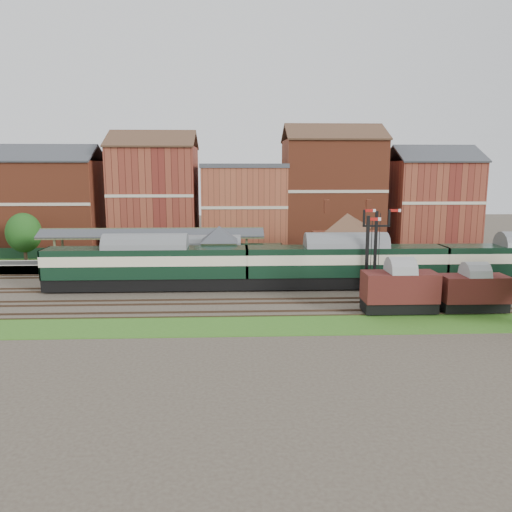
{
  "coord_description": "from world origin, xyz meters",
  "views": [
    {
      "loc": [
        -1.31,
        -48.8,
        11.97
      ],
      "look_at": [
        0.81,
        2.0,
        3.0
      ],
      "focal_mm": 35.0,
      "sensor_mm": 36.0,
      "label": 1
    }
  ],
  "objects_px": {
    "signal_box": "(220,252)",
    "platform_railcar": "(211,256)",
    "dmu_train": "(345,262)",
    "goods_van_a": "(399,289)",
    "semaphore_bracket": "(376,246)"
  },
  "relations": [
    {
      "from": "signal_box",
      "to": "dmu_train",
      "type": "distance_m",
      "value": 13.15
    },
    {
      "from": "signal_box",
      "to": "goods_van_a",
      "type": "xyz_separation_m",
      "value": [
        15.31,
        -12.25,
        -1.11
      ]
    },
    {
      "from": "goods_van_a",
      "to": "platform_railcar",
      "type": "bearing_deg",
      "value": 136.59
    },
    {
      "from": "signal_box",
      "to": "dmu_train",
      "type": "height_order",
      "value": "signal_box"
    },
    {
      "from": "signal_box",
      "to": "semaphore_bracket",
      "type": "relative_size",
      "value": 0.73
    },
    {
      "from": "dmu_train",
      "to": "signal_box",
      "type": "bearing_deg",
      "value": 165.68
    },
    {
      "from": "platform_railcar",
      "to": "goods_van_a",
      "type": "relative_size",
      "value": 2.68
    },
    {
      "from": "signal_box",
      "to": "semaphore_bracket",
      "type": "xyz_separation_m",
      "value": [
        15.04,
        -5.75,
        1.44
      ]
    },
    {
      "from": "dmu_train",
      "to": "goods_van_a",
      "type": "bearing_deg",
      "value": -74.0
    },
    {
      "from": "dmu_train",
      "to": "platform_railcar",
      "type": "height_order",
      "value": "dmu_train"
    },
    {
      "from": "platform_railcar",
      "to": "goods_van_a",
      "type": "bearing_deg",
      "value": -43.41
    },
    {
      "from": "platform_railcar",
      "to": "dmu_train",
      "type": "bearing_deg",
      "value": -25.22
    },
    {
      "from": "signal_box",
      "to": "platform_railcar",
      "type": "bearing_deg",
      "value": 108.3
    },
    {
      "from": "semaphore_bracket",
      "to": "goods_van_a",
      "type": "bearing_deg",
      "value": -87.63
    },
    {
      "from": "signal_box",
      "to": "platform_railcar",
      "type": "distance_m",
      "value": 3.57
    }
  ]
}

